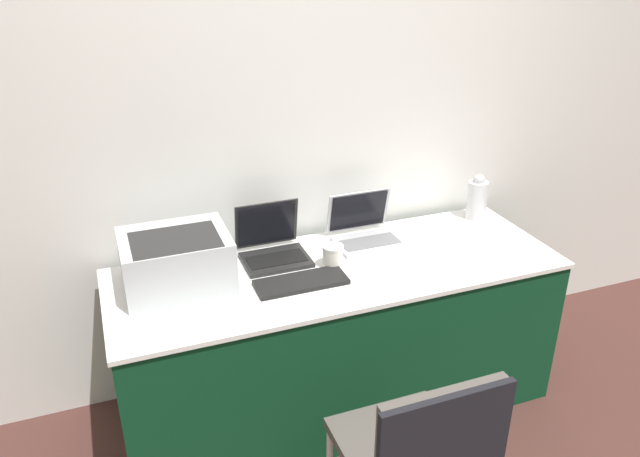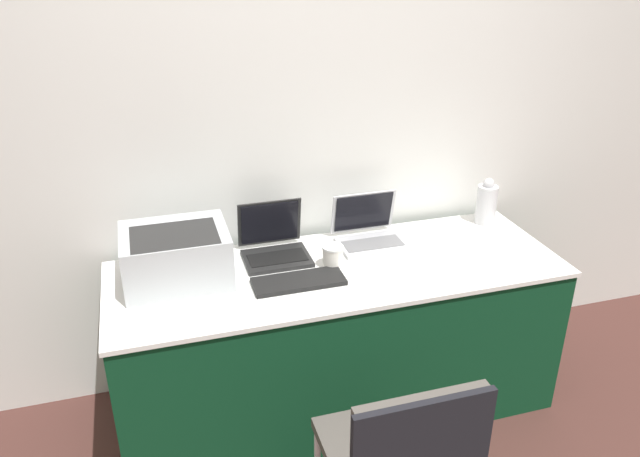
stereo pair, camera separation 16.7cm
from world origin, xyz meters
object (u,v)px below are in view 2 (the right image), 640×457
laptop_right (369,232)px  chair (403,457)px  printer (176,254)px  laptop_left (274,245)px  metal_pitcher (486,203)px  coffee_cup (333,256)px  external_keyboard (299,281)px

laptop_right → chair: (-0.29, -1.09, -0.25)m
printer → laptop_right: same height
laptop_left → metal_pitcher: laptop_left is taller
laptop_left → coffee_cup: (0.22, -0.17, -0.00)m
printer → external_keyboard: bearing=-20.3°
chair → laptop_left: bearing=98.6°
laptop_right → metal_pitcher: size_ratio=1.31×
external_keyboard → printer: bearing=159.7°
external_keyboard → coffee_cup: (0.18, 0.10, 0.04)m
laptop_left → chair: bearing=-81.4°
printer → chair: printer is taller
coffee_cup → chair: (-0.05, -0.91, -0.25)m
external_keyboard → chair: size_ratio=0.44×
metal_pitcher → coffee_cup: bearing=-166.0°
external_keyboard → laptop_left: bearing=98.4°
laptop_right → external_keyboard: bearing=-146.1°
coffee_cup → chair: chair is taller
laptop_right → coffee_cup: 0.29m
printer → chair: bearing=-59.0°
printer → chair: size_ratio=0.50×
printer → external_keyboard: 0.51m
laptop_right → external_keyboard: size_ratio=0.81×
laptop_right → metal_pitcher: metal_pitcher is taller
printer → chair: 1.19m
laptop_right → metal_pitcher: bearing=3.4°
printer → external_keyboard: printer is taller
coffee_cup → laptop_right: bearing=37.4°
coffee_cup → chair: bearing=-93.4°
chair → metal_pitcher: bearing=50.9°
laptop_left → external_keyboard: 0.27m
laptop_right → chair: size_ratio=0.36×
coffee_cup → chair: 0.94m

